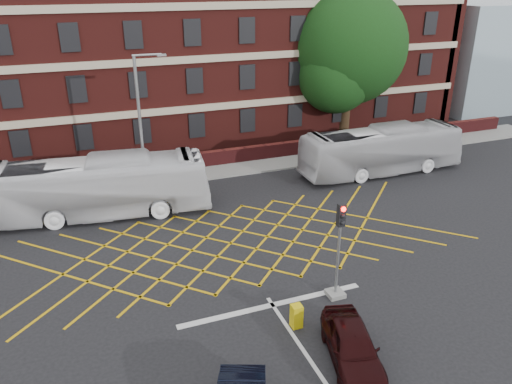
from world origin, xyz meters
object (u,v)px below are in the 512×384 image
object	(u,v)px
bus_right	(381,150)
car_maroon	(352,345)
traffic_light_near	(338,260)
bus_left	(99,187)
deciduous_tree	(348,55)
street_lamp	(144,153)
utility_cabinet	(296,316)

from	to	relation	value
bus_right	car_maroon	bearing A→B (deg)	143.70
car_maroon	traffic_light_near	distance (m)	4.03
bus_left	car_maroon	bearing A→B (deg)	-147.42
car_maroon	deciduous_tree	size ratio (longest dim) A/B	0.34
bus_right	car_maroon	world-z (taller)	bus_right
bus_left	bus_right	distance (m)	18.38
street_lamp	car_maroon	bearing A→B (deg)	-75.44
bus_left	bus_right	xyz separation A→B (m)	(18.38, 0.02, -0.10)
bus_left	car_maroon	size ratio (longest dim) A/B	3.03
bus_left	traffic_light_near	size ratio (longest dim) A/B	2.84
traffic_light_near	utility_cabinet	xyz separation A→B (m)	(-2.39, -1.22, -1.28)
deciduous_tree	street_lamp	bearing A→B (deg)	-158.02
bus_right	street_lamp	size ratio (longest dim) A/B	1.34
utility_cabinet	deciduous_tree	bearing A→B (deg)	56.09
deciduous_tree	traffic_light_near	xyz separation A→B (m)	(-11.80, -19.89, -4.90)
bus_right	street_lamp	distance (m)	15.67
bus_left	bus_right	world-z (taller)	bus_left
bus_right	car_maroon	distance (m)	18.96
bus_right	traffic_light_near	distance (m)	15.24
deciduous_tree	utility_cabinet	xyz separation A→B (m)	(-14.20, -21.12, -6.18)
traffic_light_near	utility_cabinet	bearing A→B (deg)	-152.90
bus_right	utility_cabinet	xyz separation A→B (m)	(-12.29, -12.81, -1.11)
deciduous_tree	street_lamp	world-z (taller)	deciduous_tree
traffic_light_near	deciduous_tree	bearing A→B (deg)	59.32
bus_right	utility_cabinet	distance (m)	17.79
deciduous_tree	traffic_light_near	bearing A→B (deg)	-120.68
deciduous_tree	bus_right	bearing A→B (deg)	-102.89
car_maroon	deciduous_tree	distance (m)	27.62
street_lamp	deciduous_tree	bearing A→B (deg)	21.98
car_maroon	traffic_light_near	world-z (taller)	traffic_light_near
bus_left	utility_cabinet	bearing A→B (deg)	-147.00
car_maroon	street_lamp	size ratio (longest dim) A/B	0.47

